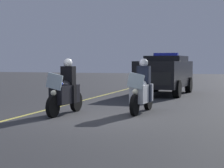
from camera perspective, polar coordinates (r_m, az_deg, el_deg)
name	(u,v)px	position (r m, az deg, el deg)	size (l,w,h in m)	color
ground_plane	(97,118)	(10.93, -2.28, -5.14)	(80.00, 80.00, 0.00)	#333335
lane_stripe_center	(29,114)	(11.88, -12.49, -4.50)	(48.00, 0.12, 0.01)	#E0D14C
police_motorcycle_lead_left	(65,92)	(11.66, -7.07, -1.16)	(2.14, 0.60, 1.72)	black
police_motorcycle_lead_right	(142,91)	(11.97, 4.56, -1.03)	(2.14, 0.60, 1.72)	black
police_suv	(165,73)	(18.81, 8.08, 1.69)	(5.00, 2.29, 2.05)	black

